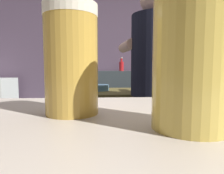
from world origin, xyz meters
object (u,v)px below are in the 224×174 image
at_px(pint_glass_far, 71,60).
at_px(pint_glass_near, 192,55).
at_px(bartender, 154,86).
at_px(bottle_soy, 121,66).
at_px(mixing_bowl, 99,88).
at_px(chefs_knife, 171,91).
at_px(bottle_olive_oil, 144,66).

bearing_deg(pint_glass_far, pint_glass_near, -30.43).
relative_size(bartender, bottle_soy, 8.19).
distance_m(pint_glass_near, pint_glass_far, 0.15).
relative_size(mixing_bowl, chefs_knife, 0.85).
bearing_deg(bottle_olive_oil, bottle_soy, 174.67).
bearing_deg(bartender, mixing_bowl, 35.79).
bearing_deg(pint_glass_far, bottle_olive_oil, 75.75).
height_order(chefs_knife, bottle_olive_oil, bottle_olive_oil).
bearing_deg(bottle_olive_oil, bartender, -99.89).
height_order(mixing_bowl, pint_glass_near, pint_glass_near).
bearing_deg(mixing_bowl, bartender, -48.96).
bearing_deg(bottle_olive_oil, mixing_bowl, -120.15).
relative_size(pint_glass_near, pint_glass_far, 1.04).
bearing_deg(bottle_soy, bartender, -88.06).
xyz_separation_m(mixing_bowl, bottle_soy, (0.36, 1.27, 0.23)).
bearing_deg(pint_glass_near, chefs_knife, 70.68).
relative_size(bottle_olive_oil, bottle_soy, 0.88).
distance_m(pint_glass_near, bottle_olive_oil, 3.04).
height_order(pint_glass_far, bottle_soy, bottle_soy).
bearing_deg(bottle_soy, pint_glass_near, -94.68).
bearing_deg(pint_glass_near, bottle_olive_oil, 78.53).
bearing_deg(pint_glass_far, bottle_soy, 82.65).
bearing_deg(bartender, chefs_knife, -39.89).
bearing_deg(bartender, bottle_soy, -3.30).
distance_m(bartender, mixing_bowl, 0.64).
xyz_separation_m(chefs_knife, bottle_soy, (-0.34, 1.34, 0.26)).
relative_size(pint_glass_near, bottle_olive_oil, 0.81).
relative_size(bartender, pint_glass_far, 11.88).
height_order(mixing_bowl, pint_glass_far, pint_glass_far).
height_order(mixing_bowl, bottle_soy, bottle_soy).
bearing_deg(pint_glass_far, mixing_bowl, 89.31).
bearing_deg(mixing_bowl, bottle_soy, 74.20).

